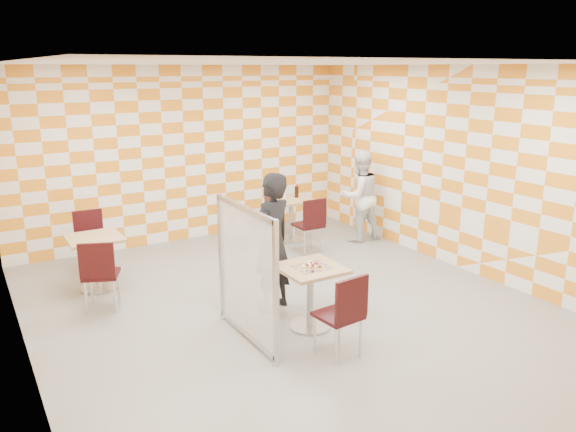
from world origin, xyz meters
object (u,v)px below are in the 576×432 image
at_px(soda_bottle, 297,192).
at_px(chair_second_side, 263,215).
at_px(empty_table, 96,254).
at_px(chair_main_front, 344,310).
at_px(chair_empty_near, 99,270).
at_px(chair_empty_far, 90,236).
at_px(chair_second_front, 311,221).
at_px(partition, 246,274).
at_px(man_white, 360,196).
at_px(man_dark, 272,243).
at_px(sport_bottle, 284,193).
at_px(main_table, 310,286).
at_px(second_table, 291,212).

bearing_deg(soda_bottle, chair_second_side, -174.17).
relative_size(empty_table, chair_main_front, 0.81).
bearing_deg(chair_empty_near, chair_empty_far, 81.85).
bearing_deg(chair_second_front, partition, -136.05).
relative_size(chair_second_front, chair_empty_near, 1.00).
relative_size(chair_empty_near, soda_bottle, 4.02).
bearing_deg(man_white, chair_main_front, 52.79).
xyz_separation_m(chair_second_front, man_white, (1.12, 0.19, 0.25)).
xyz_separation_m(man_dark, man_white, (2.74, 1.77, -0.08)).
relative_size(empty_table, soda_bottle, 3.26).
height_order(chair_empty_far, sport_bottle, sport_bottle).
bearing_deg(main_table, partition, 173.84).
relative_size(chair_second_front, partition, 0.60).
distance_m(main_table, chair_second_side, 3.19).
relative_size(main_table, man_white, 0.47).
height_order(second_table, chair_second_side, chair_second_side).
bearing_deg(chair_main_front, chair_second_front, 62.53).
height_order(chair_empty_near, soda_bottle, soda_bottle).
height_order(man_dark, soda_bottle, man_dark).
bearing_deg(sport_bottle, chair_empty_far, 178.51).
relative_size(main_table, chair_second_front, 0.81).
bearing_deg(sport_bottle, chair_empty_near, -157.59).
relative_size(chair_main_front, chair_second_front, 1.00).
relative_size(chair_second_side, chair_empty_near, 1.00).
height_order(chair_second_side, soda_bottle, soda_bottle).
height_order(chair_main_front, chair_second_side, same).
relative_size(second_table, chair_main_front, 0.81).
height_order(man_dark, man_white, man_dark).
relative_size(main_table, chair_empty_far, 0.81).
xyz_separation_m(chair_main_front, soda_bottle, (1.82, 3.89, 0.31)).
bearing_deg(empty_table, soda_bottle, 9.73).
height_order(chair_second_front, partition, partition).
xyz_separation_m(chair_empty_far, partition, (0.99, -3.14, 0.25)).
xyz_separation_m(chair_empty_near, chair_empty_far, (0.22, 1.52, 0.00)).
distance_m(main_table, chair_second_front, 2.73).
xyz_separation_m(chair_second_front, man_dark, (-1.62, -1.59, 0.33)).
bearing_deg(chair_second_front, soda_bottle, 74.50).
xyz_separation_m(partition, man_white, (3.40, 2.38, 0.00)).
relative_size(second_table, sport_bottle, 3.75).
distance_m(partition, soda_bottle, 3.92).
xyz_separation_m(second_table, chair_second_front, (-0.09, -0.78, 0.04)).
xyz_separation_m(chair_main_front, chair_empty_far, (-1.67, 4.02, 0.00)).
relative_size(chair_second_front, sport_bottle, 4.62).
distance_m(chair_empty_near, man_dark, 2.15).
relative_size(main_table, soda_bottle, 3.26).
xyz_separation_m(man_white, sport_bottle, (-1.12, 0.68, 0.04)).
bearing_deg(man_white, chair_second_front, 12.04).
height_order(partition, soda_bottle, partition).
distance_m(chair_main_front, chair_second_front, 3.46).
bearing_deg(man_white, sport_bottle, -28.49).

